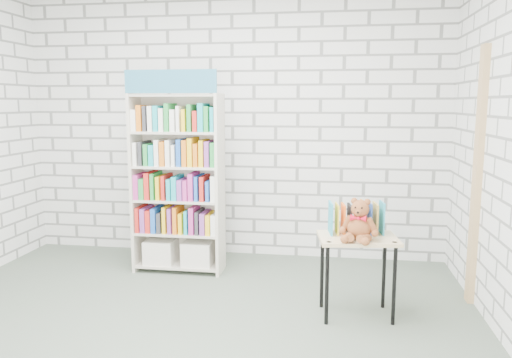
# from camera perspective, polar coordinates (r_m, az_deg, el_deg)

# --- Properties ---
(ground) EXTENTS (4.50, 4.50, 0.00)m
(ground) POSITION_cam_1_polar(r_m,az_deg,el_deg) (3.80, -8.80, -17.09)
(ground) COLOR #4E5A4C
(ground) RESTS_ON ground
(room_shell) EXTENTS (4.52, 4.02, 2.81)m
(room_shell) POSITION_cam_1_polar(r_m,az_deg,el_deg) (3.43, -9.50, 10.87)
(room_shell) COLOR silver
(room_shell) RESTS_ON ground
(bookshelf) EXTENTS (0.87, 0.34, 1.95)m
(bookshelf) POSITION_cam_1_polar(r_m,az_deg,el_deg) (4.90, -8.89, -0.31)
(bookshelf) COLOR beige
(bookshelf) RESTS_ON ground
(display_table) EXTENTS (0.64, 0.49, 0.64)m
(display_table) POSITION_cam_1_polar(r_m,az_deg,el_deg) (3.94, 11.53, -7.72)
(display_table) COLOR #D0B37D
(display_table) RESTS_ON ground
(table_books) EXTENTS (0.43, 0.24, 0.25)m
(table_books) POSITION_cam_1_polar(r_m,az_deg,el_deg) (3.97, 11.37, -4.41)
(table_books) COLOR teal
(table_books) RESTS_ON display_table
(teddy_bear) EXTENTS (0.28, 0.28, 0.31)m
(teddy_bear) POSITION_cam_1_polar(r_m,az_deg,el_deg) (3.79, 11.72, -5.00)
(teddy_bear) COLOR brown
(teddy_bear) RESTS_ON display_table
(door_trim) EXTENTS (0.05, 0.12, 2.10)m
(door_trim) POSITION_cam_1_polar(r_m,az_deg,el_deg) (4.40, 23.95, 0.15)
(door_trim) COLOR tan
(door_trim) RESTS_ON ground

